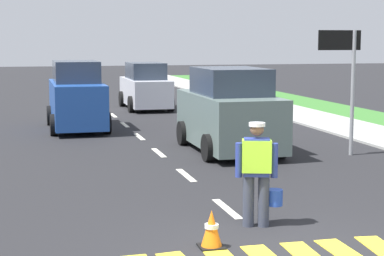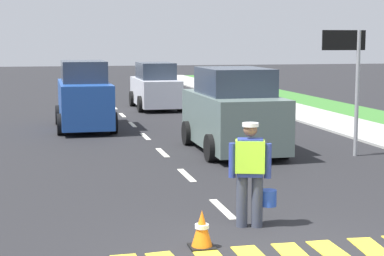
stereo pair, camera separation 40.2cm
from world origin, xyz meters
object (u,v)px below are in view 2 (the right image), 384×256
lane_direction_sign (349,62)px  car_outgoing_ahead (233,113)px  car_oncoming_lead (84,97)px  traffic_cone_near (202,229)px  car_outgoing_far (155,87)px  road_worker (251,169)px

lane_direction_sign → car_outgoing_ahead: bearing=153.5°
lane_direction_sign → car_oncoming_lead: bearing=132.4°
lane_direction_sign → traffic_cone_near: (-5.38, -6.51, -2.13)m
car_outgoing_ahead → car_outgoing_far: (-0.17, 11.42, -0.11)m
car_oncoming_lead → road_worker: bearing=-81.5°
car_oncoming_lead → car_outgoing_far: bearing=60.1°
lane_direction_sign → road_worker: bearing=-127.8°
lane_direction_sign → traffic_cone_near: size_ratio=5.79×
lane_direction_sign → traffic_cone_near: bearing=-129.6°
road_worker → lane_direction_sign: size_ratio=0.52×
road_worker → car_outgoing_far: size_ratio=0.39×
road_worker → car_outgoing_ahead: (1.72, 6.95, 0.11)m
car_oncoming_lead → car_outgoing_ahead: bearing=-57.0°
traffic_cone_near → car_oncoming_lead: 13.38m
car_outgoing_far → car_oncoming_lead: bearing=-119.9°
lane_direction_sign → car_outgoing_far: bearing=102.5°
car_outgoing_far → traffic_cone_near: bearing=-97.6°
car_outgoing_far → car_oncoming_lead: size_ratio=0.98×
car_outgoing_ahead → lane_direction_sign: bearing=-26.5°
lane_direction_sign → car_outgoing_far: 13.13m
road_worker → lane_direction_sign: (4.37, 5.62, 1.48)m
road_worker → car_oncoming_lead: car_oncoming_lead is taller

